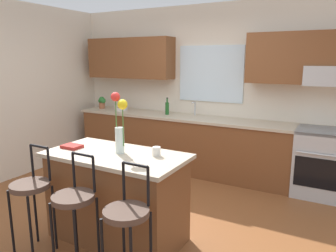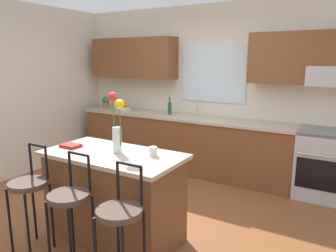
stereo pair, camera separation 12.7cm
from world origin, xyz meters
name	(u,v)px [view 1 (the left image)]	position (x,y,z in m)	size (l,w,h in m)	color
ground_plane	(146,216)	(0.00, 0.00, 0.00)	(14.00, 14.00, 0.00)	brown
wall_left	(17,91)	(-2.56, 0.30, 1.35)	(0.12, 4.60, 2.70)	beige
back_wall_assembly	(212,80)	(0.03, 1.99, 1.50)	(5.60, 0.50, 2.70)	beige
counter_run	(202,145)	(0.00, 1.70, 0.47)	(4.56, 0.64, 0.92)	brown
sink_faucet	(195,107)	(-0.21, 1.84, 1.06)	(0.02, 0.13, 0.23)	#B7BABC
oven_range	(318,162)	(1.71, 1.68, 0.46)	(0.60, 0.64, 0.92)	#B7BABC
kitchen_island	(117,196)	(0.00, -0.53, 0.46)	(1.43, 0.74, 0.92)	brown
bar_stool_near	(31,190)	(-0.55, -1.11, 0.64)	(0.36, 0.36, 1.04)	black
bar_stool_middle	(74,203)	(0.00, -1.11, 0.64)	(0.36, 0.36, 1.04)	black
bar_stool_far	(127,218)	(0.55, -1.11, 0.64)	(0.36, 0.36, 1.04)	black
flower_vase	(120,123)	(0.03, -0.49, 1.22)	(0.19, 0.11, 0.60)	silver
mug_ceramic	(156,151)	(0.40, -0.40, 0.97)	(0.08, 0.08, 0.09)	silver
cookbook	(72,146)	(-0.53, -0.59, 0.94)	(0.20, 0.15, 0.03)	maroon
fruit_bowl_oranges	(121,108)	(-1.61, 1.70, 0.97)	(0.24, 0.24, 0.16)	silver
bottle_olive_oil	(167,108)	(-0.65, 1.70, 1.03)	(0.06, 0.06, 0.29)	#1E5923
potted_plant_small	(102,102)	(-2.06, 1.70, 1.04)	(0.17, 0.11, 0.22)	#9E5B3D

